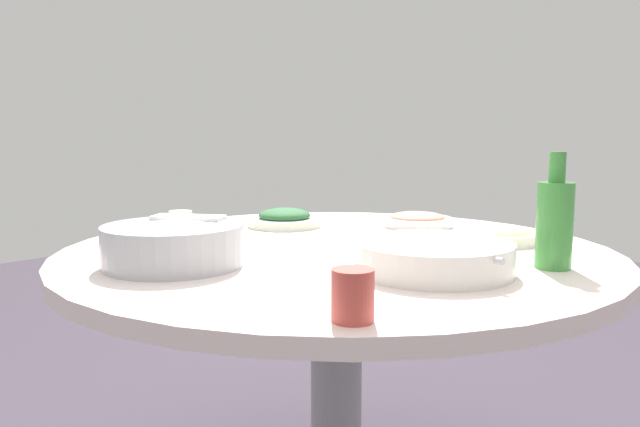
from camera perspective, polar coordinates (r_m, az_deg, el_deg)
name	(u,v)px	position (r m, az deg, el deg)	size (l,w,h in m)	color
round_dining_table	(337,296)	(1.44, 1.55, -7.68)	(1.25, 1.25, 0.73)	#99999E
rice_bowl	(173,244)	(1.26, -13.41, -2.77)	(0.28, 0.28, 0.09)	#B2B5BA
soup_bowl	(433,258)	(1.18, 10.45, -4.07)	(0.32, 0.30, 0.06)	silver
dish_shrimp	(417,220)	(1.75, 8.98, -0.59)	(0.20, 0.20, 0.04)	white
dish_noodles	(498,235)	(1.55, 16.11, -1.89)	(0.20, 0.20, 0.04)	silver
dish_greens	(285,219)	(1.73, -3.30, -0.51)	(0.21, 0.21, 0.05)	silver
green_bottle	(555,222)	(1.27, 20.89, -0.72)	(0.07, 0.07, 0.23)	#3E8E3B
tea_cup_near	(353,295)	(0.87, 3.06, -7.56)	(0.06, 0.06, 0.07)	#BF473C
tea_cup_far	(181,220)	(1.71, -12.78, -0.61)	(0.06, 0.06, 0.05)	beige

